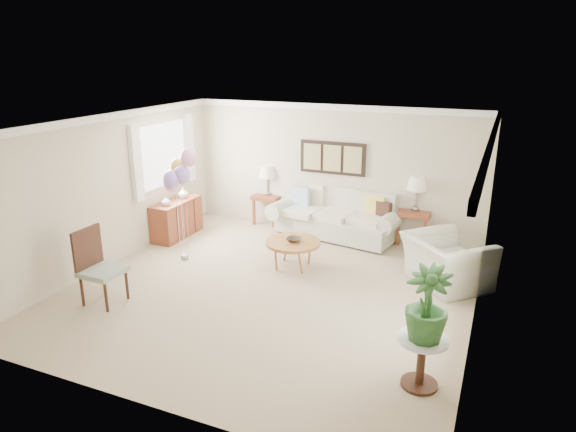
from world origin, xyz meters
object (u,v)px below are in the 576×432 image
at_px(coffee_table, 293,243).
at_px(balloon_cluster, 178,173).
at_px(armchair, 446,262).
at_px(accent_chair, 98,265).
at_px(sofa, 337,218).

distance_m(coffee_table, balloon_cluster, 2.29).
xyz_separation_m(armchair, balloon_cluster, (-4.44, -0.77, 1.20)).
distance_m(armchair, accent_chair, 5.34).
bearing_deg(sofa, coffee_table, -96.41).
height_order(sofa, balloon_cluster, balloon_cluster).
distance_m(sofa, balloon_cluster, 3.36).
relative_size(sofa, coffee_table, 2.90).
distance_m(sofa, coffee_table, 1.85).
distance_m(sofa, armchair, 2.75).
bearing_deg(coffee_table, armchair, 7.22).
bearing_deg(balloon_cluster, accent_chair, -96.46).
xyz_separation_m(coffee_table, accent_chair, (-2.14, -2.30, 0.15)).
height_order(accent_chair, balloon_cluster, balloon_cluster).
bearing_deg(accent_chair, coffee_table, 47.09).
xyz_separation_m(armchair, accent_chair, (-4.65, -2.62, 0.20)).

